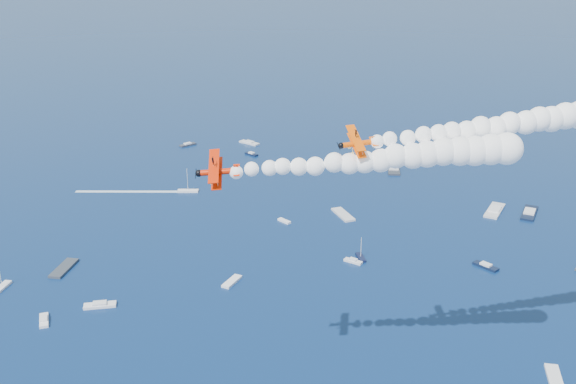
% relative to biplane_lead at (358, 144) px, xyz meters
% --- Properties ---
extents(biplane_lead, '(10.02, 10.55, 6.94)m').
position_rel_biplane_lead_xyz_m(biplane_lead, '(0.00, 0.00, 0.00)').
color(biplane_lead, '#FB5605').
extents(biplane_trail, '(10.75, 11.78, 8.24)m').
position_rel_biplane_lead_xyz_m(biplane_trail, '(-19.79, -11.35, -4.41)').
color(biplane_trail, red).
extents(smoke_trail_lead, '(51.65, 49.95, 9.06)m').
position_rel_biplane_lead_xyz_m(smoke_trail_lead, '(20.04, 15.12, 1.87)').
color(smoke_trail_lead, white).
extents(smoke_trail_trail, '(51.39, 43.76, 9.06)m').
position_rel_biplane_lead_xyz_m(smoke_trail_trail, '(2.39, 0.40, -2.54)').
color(smoke_trail_trail, white).
extents(spectator_boats, '(227.68, 167.27, 0.70)m').
position_rel_biplane_lead_xyz_m(spectator_boats, '(-26.35, 91.24, -58.56)').
color(spectator_boats, white).
rests_on(spectator_boats, ground).
extents(boat_wakes, '(184.72, 121.60, 0.04)m').
position_rel_biplane_lead_xyz_m(boat_wakes, '(-38.93, 126.75, -58.88)').
color(boat_wakes, white).
rests_on(boat_wakes, ground).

